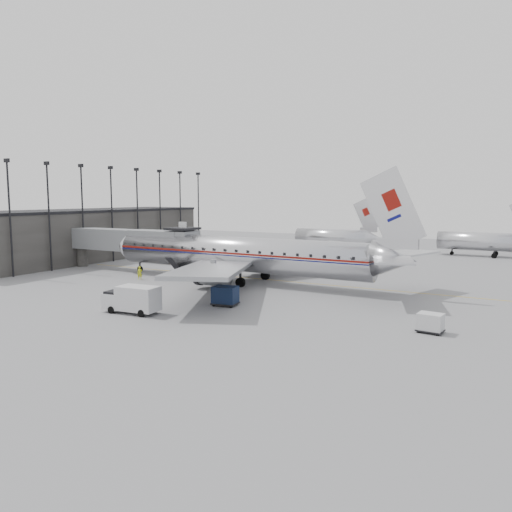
# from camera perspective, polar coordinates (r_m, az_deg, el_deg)

# --- Properties ---
(ground) EXTENTS (160.00, 160.00, 0.00)m
(ground) POSITION_cam_1_polar(r_m,az_deg,el_deg) (59.25, -3.63, -3.35)
(ground) COLOR slate
(ground) RESTS_ON ground
(terminal) EXTENTS (12.00, 46.00, 8.00)m
(terminal) POSITION_cam_1_polar(r_m,az_deg,el_deg) (88.33, -19.07, 2.26)
(terminal) COLOR #33302E
(terminal) RESTS_ON ground
(apron_line) EXTENTS (60.00, 0.15, 0.01)m
(apron_line) POSITION_cam_1_polar(r_m,az_deg,el_deg) (62.94, 1.60, -2.73)
(apron_line) COLOR gold
(apron_line) RESTS_ON ground
(jet_bridge) EXTENTS (21.00, 6.20, 7.10)m
(jet_bridge) POSITION_cam_1_polar(r_m,az_deg,el_deg) (71.63, -13.43, 1.61)
(jet_bridge) COLOR slate
(jet_bridge) RESTS_ON ground
(floodlight_masts) EXTENTS (0.90, 42.25, 15.25)m
(floodlight_masts) POSITION_cam_1_polar(r_m,az_deg,el_deg) (85.59, -14.74, 5.20)
(floodlight_masts) COLOR black
(floodlight_masts) RESTS_ON ground
(distant_aircraft_near) EXTENTS (16.39, 3.20, 10.26)m
(distant_aircraft_near) POSITION_cam_1_polar(r_m,az_deg,el_deg) (97.39, 8.72, 2.19)
(distant_aircraft_near) COLOR silver
(distant_aircraft_near) RESTS_ON ground
(distant_aircraft_mid) EXTENTS (16.39, 3.20, 10.26)m
(distant_aircraft_mid) POSITION_cam_1_polar(r_m,az_deg,el_deg) (95.90, 24.33, 1.60)
(distant_aircraft_mid) COLOR silver
(distant_aircraft_mid) RESTS_ON ground
(airliner) EXTENTS (43.04, 39.88, 13.61)m
(airliner) POSITION_cam_1_polar(r_m,az_deg,el_deg) (60.84, -1.47, 0.19)
(airliner) COLOR silver
(airliner) RESTS_ON ground
(service_van) EXTENTS (5.40, 2.44, 2.47)m
(service_van) POSITION_cam_1_polar(r_m,az_deg,el_deg) (46.33, -13.99, -4.76)
(service_van) COLOR silver
(service_van) RESTS_ON ground
(baggage_cart_navy) EXTENTS (2.61, 2.12, 1.87)m
(baggage_cart_navy) POSITION_cam_1_polar(r_m,az_deg,el_deg) (48.11, -3.54, -4.52)
(baggage_cart_navy) COLOR #0C1832
(baggage_cart_navy) RESTS_ON ground
(baggage_cart_white) EXTENTS (2.08, 1.68, 1.51)m
(baggage_cart_white) POSITION_cam_1_polar(r_m,az_deg,el_deg) (40.96, 19.31, -7.18)
(baggage_cart_white) COLOR silver
(baggage_cart_white) RESTS_ON ground
(ramp_worker) EXTENTS (0.74, 0.68, 1.69)m
(ramp_worker) POSITION_cam_1_polar(r_m,az_deg,el_deg) (64.58, -13.14, -1.91)
(ramp_worker) COLOR #BDC917
(ramp_worker) RESTS_ON ground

